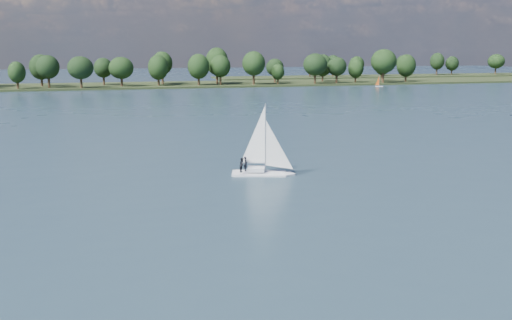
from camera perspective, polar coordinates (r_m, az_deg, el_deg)
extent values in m
plane|color=#233342|center=(127.66, -10.91, 4.23)|extent=(700.00, 700.00, 0.00)
cube|color=black|center=(239.05, -13.37, 7.16)|extent=(660.00, 40.00, 1.50)
cube|color=black|center=(333.85, 15.05, 8.07)|extent=(220.00, 30.00, 1.40)
cube|color=silver|center=(66.76, 0.43, -1.56)|extent=(6.96, 3.83, 0.79)
cube|color=silver|center=(66.59, 0.43, -0.90)|extent=(2.24, 1.73, 0.49)
cylinder|color=silver|center=(65.93, 0.43, 2.25)|extent=(0.12, 0.12, 7.89)
imported|color=black|center=(66.44, -1.04, -0.39)|extent=(0.63, 0.73, 1.70)
imported|color=black|center=(65.81, -1.38, -0.50)|extent=(0.96, 1.04, 1.70)
cube|color=silver|center=(237.81, 12.20, 7.19)|extent=(3.13, 1.69, 0.48)
cylinder|color=silver|center=(237.68, 12.22, 7.77)|extent=(0.08, 0.08, 4.24)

